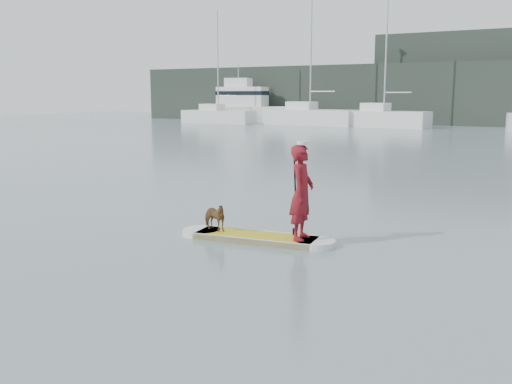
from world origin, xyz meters
The scene contains 11 objects.
ground centered at (0.00, 0.00, 0.00)m, with size 140.00×140.00×0.00m, color slate.
paddleboard centered at (-3.79, 3.25, 0.06)m, with size 3.28×1.12×0.12m.
paddler centered at (-2.84, 3.37, 1.05)m, with size 0.68×0.45×1.87m, color maroon.
white_cap centered at (-2.84, 3.37, 2.02)m, with size 0.22×0.22×0.07m, color silver.
dog centered at (-4.74, 3.13, 0.42)m, with size 0.32×0.70×0.59m, color #57311E.
paddle centered at (-3.08, 3.60, 0.80)m, with size 0.10×0.30×2.00m.
sailboat_a centered at (-30.73, 43.37, 0.79)m, with size 7.78×2.52×11.26m.
sailboat_b centered at (-21.03, 44.76, 0.96)m, with size 9.41×3.34×13.77m.
sailboat_c centered at (-13.66, 44.64, 0.86)m, with size 8.35×3.50×11.66m.
motor_yacht_b centered at (-29.55, 47.35, 1.74)m, with size 9.76×4.59×6.19m.
shore_building_west centered at (-10.00, 54.00, 4.50)m, with size 14.00×4.00×9.00m, color black.
Camera 1 is at (1.72, -6.62, 2.94)m, focal length 40.00 mm.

